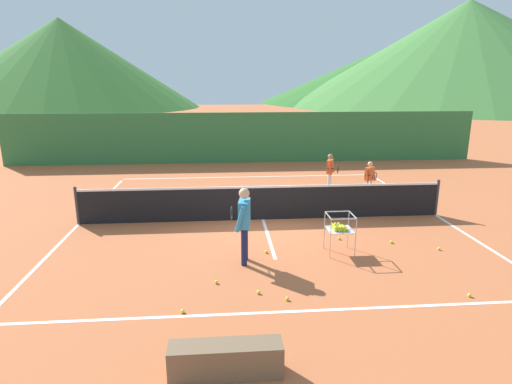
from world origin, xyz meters
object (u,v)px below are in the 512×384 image
object	(u,v)px
instructor	(244,218)
tennis_ball_2	(391,242)
tennis_ball_4	(183,311)
tennis_ball_8	(216,282)
tennis_ball_1	(439,249)
tennis_ball_3	(339,238)
tennis_ball_5	(266,252)
tennis_ball_0	(287,299)
tennis_ball_6	(259,292)
ball_cart	(339,228)
tennis_ball_7	(469,295)
student_1	(370,176)
tennis_net	(263,202)
courtside_bench	(226,360)
student_0	(330,169)

from	to	relation	value
instructor	tennis_ball_2	bearing A→B (deg)	12.51
tennis_ball_4	tennis_ball_8	distance (m)	1.16
tennis_ball_1	tennis_ball_3	xyz separation A→B (m)	(-2.11, 0.85, 0.00)
tennis_ball_5	tennis_ball_1	bearing A→B (deg)	-2.20
tennis_ball_5	instructor	bearing A→B (deg)	-140.03
instructor	tennis_ball_2	size ratio (longest dim) A/B	24.18
tennis_ball_0	tennis_ball_6	world-z (taller)	same
tennis_ball_8	tennis_ball_3	bearing A→B (deg)	35.01
ball_cart	tennis_ball_1	size ratio (longest dim) A/B	13.22
tennis_ball_6	tennis_ball_7	size ratio (longest dim) A/B	1.00
tennis_ball_0	tennis_ball_2	world-z (taller)	same
tennis_ball_1	student_1	bearing A→B (deg)	90.99
tennis_ball_6	tennis_ball_0	bearing A→B (deg)	-29.81
tennis_net	tennis_ball_2	distance (m)	3.58
student_1	tennis_ball_4	xyz separation A→B (m)	(-5.58, -6.85, -0.70)
tennis_net	ball_cart	xyz separation A→B (m)	(1.47, -2.50, 0.10)
ball_cart	tennis_ball_1	world-z (taller)	ball_cart
tennis_ball_0	tennis_ball_4	xyz separation A→B (m)	(-1.82, -0.27, 0.00)
courtside_bench	student_0	bearing A→B (deg)	68.09
student_1	tennis_ball_6	distance (m)	7.63
tennis_ball_7	courtside_bench	distance (m)	4.75
ball_cart	tennis_ball_4	bearing A→B (deg)	-144.89
tennis_ball_4	tennis_ball_5	size ratio (longest dim) A/B	1.00
tennis_ball_8	student_0	bearing A→B (deg)	59.86
tennis_ball_8	tennis_ball_0	bearing A→B (deg)	-30.71
tennis_ball_1	instructor	bearing A→B (deg)	-176.36
tennis_ball_5	tennis_ball_3	bearing A→B (deg)	20.29
tennis_ball_7	tennis_ball_8	distance (m)	4.65
tennis_net	tennis_ball_0	size ratio (longest dim) A/B	149.41
ball_cart	courtside_bench	world-z (taller)	ball_cart
tennis_ball_1	tennis_ball_8	bearing A→B (deg)	-166.24
tennis_ball_6	tennis_ball_7	world-z (taller)	same
tennis_net	tennis_ball_0	xyz separation A→B (m)	(-0.02, -4.55, -0.47)
tennis_ball_4	tennis_ball_7	size ratio (longest dim) A/B	1.00
student_1	tennis_ball_3	bearing A→B (deg)	-118.56
tennis_net	tennis_ball_4	xyz separation A→B (m)	(-1.83, -4.83, -0.47)
student_1	tennis_ball_4	bearing A→B (deg)	-129.18
tennis_ball_8	tennis_net	bearing A→B (deg)	71.46
student_1	tennis_ball_7	distance (m)	6.77
student_0	tennis_ball_0	size ratio (longest dim) A/B	19.52
tennis_net	instructor	size ratio (longest dim) A/B	6.18
ball_cart	tennis_ball_6	world-z (taller)	ball_cart
tennis_ball_0	tennis_ball_7	xyz separation A→B (m)	(3.30, -0.14, 0.00)
tennis_ball_1	tennis_ball_6	size ratio (longest dim) A/B	1.00
ball_cart	tennis_ball_7	distance (m)	2.90
tennis_net	student_1	distance (m)	4.26
tennis_net	tennis_ball_8	size ratio (longest dim) A/B	149.41
tennis_ball_0	courtside_bench	bearing A→B (deg)	-120.56
tennis_net	tennis_ball_3	xyz separation A→B (m)	(1.72, -1.71, -0.47)
tennis_ball_0	tennis_ball_6	xyz separation A→B (m)	(-0.49, 0.28, 0.00)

